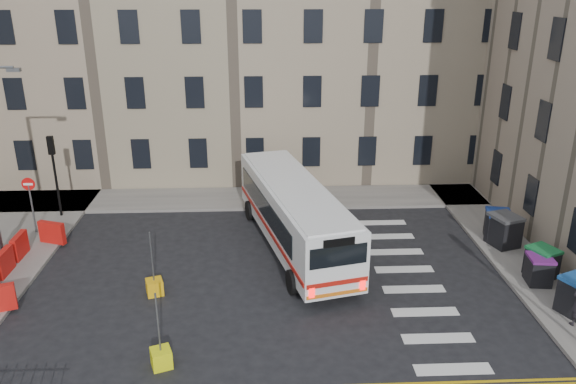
{
  "coord_description": "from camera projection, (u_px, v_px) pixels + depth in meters",
  "views": [
    {
      "loc": [
        -1.71,
        -20.01,
        11.23
      ],
      "look_at": [
        -0.76,
        1.76,
        3.0
      ],
      "focal_mm": 35.0,
      "sensor_mm": 36.0,
      "label": 1
    }
  ],
  "objects": [
    {
      "name": "ground",
      "position": [
        309.0,
        276.0,
        22.73
      ],
      "size": [
        120.0,
        120.0,
        0.0
      ],
      "primitive_type": "plane",
      "color": "black",
      "rests_on": "ground"
    },
    {
      "name": "pavement_north",
      "position": [
        187.0,
        199.0,
        30.5
      ],
      "size": [
        36.0,
        3.2,
        0.15
      ],
      "primitive_type": "cube",
      "color": "slate",
      "rests_on": "ground"
    },
    {
      "name": "pavement_east",
      "position": [
        490.0,
        230.0,
        26.81
      ],
      "size": [
        2.4,
        26.0,
        0.15
      ],
      "primitive_type": "cube",
      "color": "slate",
      "rests_on": "ground"
    },
    {
      "name": "terrace_north",
      "position": [
        175.0,
        27.0,
        33.89
      ],
      "size": [
        38.3,
        10.8,
        17.2
      ],
      "color": "gray",
      "rests_on": "ground"
    },
    {
      "name": "traffic_light_nw",
      "position": [
        54.0,
        164.0,
        27.31
      ],
      "size": [
        0.28,
        0.22,
        4.1
      ],
      "color": "black",
      "rests_on": "pavement_west"
    },
    {
      "name": "no_entry_north",
      "position": [
        30.0,
        194.0,
        25.7
      ],
      "size": [
        0.6,
        0.08,
        3.0
      ],
      "color": "#595B5E",
      "rests_on": "pavement_west"
    },
    {
      "name": "roadworks_barriers",
      "position": [
        14.0,
        262.0,
        22.49
      ],
      "size": [
        1.66,
        6.26,
        1.0
      ],
      "color": "red",
      "rests_on": "pavement_west"
    },
    {
      "name": "bus",
      "position": [
        294.0,
        212.0,
        24.64
      ],
      "size": [
        4.95,
        11.0,
        2.92
      ],
      "rotation": [
        0.0,
        0.0,
        0.24
      ],
      "color": "silver",
      "rests_on": "ground"
    },
    {
      "name": "wheelie_bin_b",
      "position": [
        539.0,
        270.0,
        21.76
      ],
      "size": [
        1.0,
        1.12,
        1.13
      ],
      "rotation": [
        0.0,
        0.0,
        -0.12
      ],
      "color": "black",
      "rests_on": "pavement_east"
    },
    {
      "name": "wheelie_bin_c",
      "position": [
        542.0,
        262.0,
        22.26
      ],
      "size": [
        1.3,
        1.38,
        1.21
      ],
      "rotation": [
        0.0,
        0.0,
        0.4
      ],
      "color": "black",
      "rests_on": "pavement_east"
    },
    {
      "name": "wheelie_bin_d",
      "position": [
        504.0,
        230.0,
        24.87
      ],
      "size": [
        1.46,
        1.56,
        1.42
      ],
      "rotation": [
        0.0,
        0.0,
        0.31
      ],
      "color": "black",
      "rests_on": "pavement_east"
    },
    {
      "name": "wheelie_bin_e",
      "position": [
        498.0,
        225.0,
        25.48
      ],
      "size": [
        1.29,
        1.41,
        1.34
      ],
      "rotation": [
        0.0,
        0.0,
        -0.21
      ],
      "color": "black",
      "rests_on": "pavement_east"
    },
    {
      "name": "bollard_yellow",
      "position": [
        155.0,
        287.0,
        21.34
      ],
      "size": [
        0.76,
        0.76,
        0.6
      ],
      "primitive_type": "cube",
      "rotation": [
        0.0,
        0.0,
        0.32
      ],
      "color": "#E7A60C",
      "rests_on": "ground"
    },
    {
      "name": "bollard_chevron",
      "position": [
        161.0,
        358.0,
        17.33
      ],
      "size": [
        0.77,
        0.77,
        0.6
      ],
      "primitive_type": "cube",
      "rotation": [
        0.0,
        0.0,
        0.35
      ],
      "color": "#D8DE0D",
      "rests_on": "ground"
    }
  ]
}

